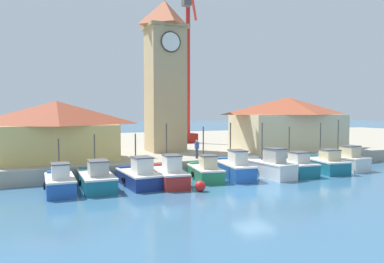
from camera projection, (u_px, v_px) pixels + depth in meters
name	position (u px, v px, depth m)	size (l,w,h in m)	color
ground_plane	(254.00, 191.00, 24.91)	(300.00, 300.00, 0.00)	#386689
quay_wharf	(144.00, 146.00, 50.13)	(120.00, 40.00, 1.19)	#A89E89
fishing_boat_far_left	(60.00, 182.00, 24.30)	(1.90, 4.36, 3.52)	#2356A8
fishing_boat_left_outer	(96.00, 179.00, 25.55)	(2.17, 5.17, 3.71)	#196B7F
fishing_boat_left_inner	(139.00, 176.00, 26.62)	(2.37, 4.98, 3.69)	navy
fishing_boat_mid_left	(169.00, 175.00, 26.99)	(2.17, 5.13, 4.42)	#AD2823
fishing_boat_center	(205.00, 171.00, 28.87)	(2.41, 4.52, 4.10)	#237A4C
fishing_boat_mid_right	(234.00, 168.00, 29.76)	(2.40, 5.41, 4.37)	#2356A8
fishing_boat_right_inner	(268.00, 167.00, 30.32)	(2.53, 5.35, 4.35)	silver
fishing_boat_right_outer	(293.00, 166.00, 31.38)	(2.29, 4.79, 3.98)	#196B7F
fishing_boat_far_right	(324.00, 164.00, 32.61)	(2.67, 4.85, 4.28)	#196B7F
fishing_boat_end_right	(343.00, 161.00, 34.09)	(2.60, 4.70, 4.49)	silver
clock_tower	(165.00, 73.00, 38.07)	(3.98, 3.98, 16.86)	tan
warehouse_left	(57.00, 130.00, 31.02)	(9.94, 5.58, 4.97)	tan
warehouse_right	(288.00, 123.00, 40.27)	(11.72, 6.43, 5.58)	beige
port_crane_far	(188.00, 77.00, 48.09)	(5.62, 9.21, 21.74)	maroon
mooring_buoy	(200.00, 186.00, 24.82)	(0.72, 0.72, 0.72)	red
dock_worker_near_tower	(197.00, 149.00, 32.59)	(0.34, 0.22, 1.62)	#33333D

